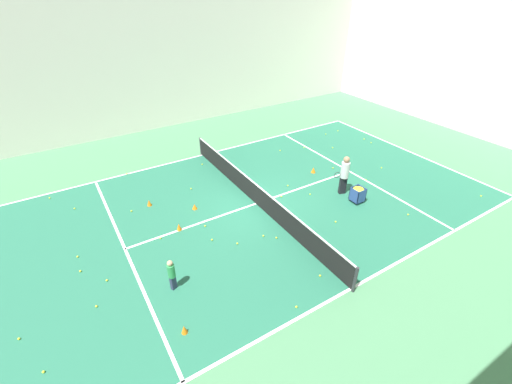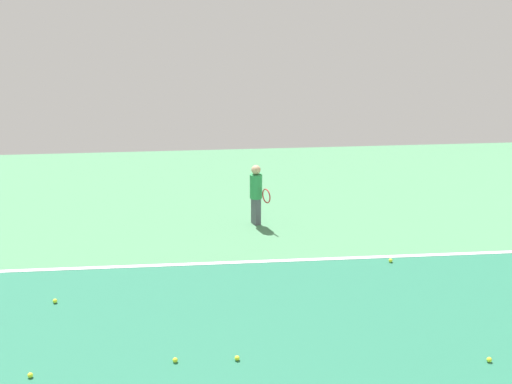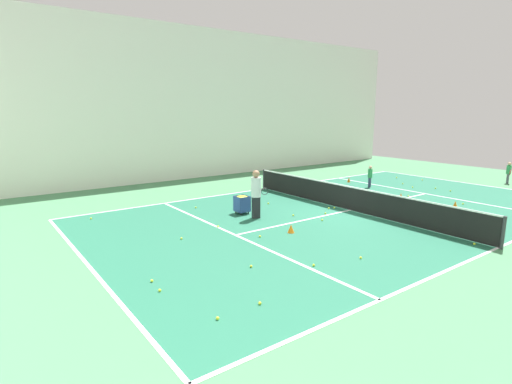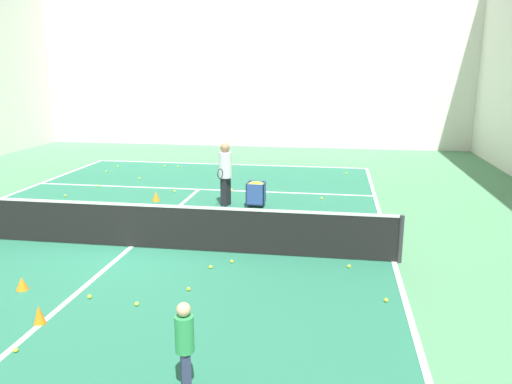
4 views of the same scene
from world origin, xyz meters
name	(u,v)px [view 3 (image 3 of 4)]	position (x,y,z in m)	size (l,w,h in m)	color
ground_plane	(349,210)	(0.00, 0.00, 0.00)	(34.78, 34.78, 0.00)	#477F56
court_playing_area	(349,210)	(0.00, 0.00, 0.00)	(11.34, 20.34, 0.00)	#23664C
line_baseline_near	(471,184)	(0.00, -10.17, 0.01)	(11.34, 0.10, 0.00)	white
line_baseline_far	(89,267)	(0.00, 10.17, 0.01)	(11.34, 0.10, 0.00)	white
line_sideline_left	(498,248)	(-5.67, 0.00, 0.01)	(0.10, 20.34, 0.00)	white
line_sideline_right	(265,189)	(5.67, 0.00, 0.01)	(0.10, 20.34, 0.00)	white
line_service_near	(426,194)	(0.00, -5.59, 0.01)	(11.34, 0.10, 0.00)	white
line_service_far	(235,235)	(0.00, 5.59, 0.01)	(11.34, 0.10, 0.00)	white
line_centre_service	(349,210)	(0.00, 0.00, 0.01)	(0.10, 11.18, 0.00)	white
hall_enclosure_right	(212,104)	(10.97, 0.00, 4.37)	(0.15, 31.08, 8.73)	silver
tennis_net	(350,198)	(0.00, 0.00, 0.52)	(11.64, 0.10, 1.00)	#2D2D33
player_near_baseline	(509,171)	(-1.12, -11.93, 0.69)	(0.41, 0.54, 1.20)	#4C4C56
coach_at_net	(256,191)	(1.31, 3.78, 1.06)	(0.47, 0.73, 1.84)	black
child_midcourt	(370,175)	(2.70, -4.72, 0.66)	(0.31, 0.31, 1.16)	#2D3351
ball_cart	(242,201)	(2.19, 3.83, 0.50)	(0.51, 0.51, 0.73)	#2D478C
training_cone_0	(291,229)	(-0.87, 3.94, 0.14)	(0.23, 0.23, 0.28)	orange
training_cone_1	(455,204)	(-2.30, -3.98, 0.14)	(0.20, 0.20, 0.28)	orange
training_cone_2	(407,204)	(-1.03, -2.42, 0.12)	(0.21, 0.21, 0.24)	orange
training_cone_3	(401,196)	(-0.02, -3.51, 0.15)	(0.19, 0.19, 0.30)	orange
training_cone_4	(349,180)	(4.39, -5.04, 0.14)	(0.18, 0.18, 0.28)	orange
tennis_ball_0	(329,198)	(2.05, -0.94, 0.04)	(0.07, 0.07, 0.07)	yellow
tennis_ball_1	(196,207)	(4.05, 4.90, 0.04)	(0.07, 0.07, 0.07)	yellow
tennis_ball_2	(450,191)	(-0.43, -7.11, 0.04)	(0.07, 0.07, 0.07)	yellow
tennis_ball_4	(283,190)	(4.75, -0.47, 0.04)	(0.07, 0.07, 0.07)	yellow
tennis_ball_5	(218,226)	(1.11, 5.59, 0.04)	(0.07, 0.07, 0.07)	yellow
tennis_ball_6	(334,208)	(0.57, 0.27, 0.04)	(0.07, 0.07, 0.07)	yellow
tennis_ball_7	(413,187)	(1.27, -6.47, 0.04)	(0.07, 0.07, 0.07)	yellow
tennis_ball_8	(268,203)	(2.84, 2.00, 0.04)	(0.07, 0.07, 0.07)	yellow
tennis_ball_9	(91,218)	(4.85, 8.90, 0.04)	(0.07, 0.07, 0.07)	yellow
tennis_ball_10	(181,238)	(0.64, 7.22, 0.04)	(0.07, 0.07, 0.07)	yellow
tennis_ball_11	(367,196)	(1.23, -2.70, 0.04)	(0.07, 0.07, 0.07)	yellow
tennis_ball_12	(314,265)	(-3.45, 5.41, 0.04)	(0.07, 0.07, 0.07)	yellow
tennis_ball_13	(403,184)	(2.19, -6.96, 0.04)	(0.07, 0.07, 0.07)	yellow
tennis_ball_14	(397,178)	(3.61, -8.46, 0.04)	(0.07, 0.07, 0.07)	yellow
tennis_ball_15	(318,198)	(2.40, -0.58, 0.04)	(0.07, 0.07, 0.07)	yellow
tennis_ball_16	(435,215)	(-2.61, -1.94, 0.04)	(0.07, 0.07, 0.07)	yellow
tennis_ball_17	(325,213)	(0.15, 1.24, 0.04)	(0.07, 0.07, 0.07)	yellow
tennis_ball_18	(361,258)	(-3.83, 3.98, 0.04)	(0.07, 0.07, 0.07)	yellow
tennis_ball_19	(322,220)	(-0.46, 2.05, 0.04)	(0.07, 0.07, 0.07)	yellow
tennis_ball_20	(260,303)	(-4.29, 7.81, 0.04)	(0.07, 0.07, 0.07)	yellow
tennis_ball_21	(293,215)	(0.68, 2.46, 0.04)	(0.07, 0.07, 0.07)	yellow
tennis_ball_22	(382,200)	(0.32, -2.57, 0.04)	(0.07, 0.07, 0.07)	yellow
tennis_ball_23	(408,196)	(0.11, -4.30, 0.04)	(0.07, 0.07, 0.07)	yellow
tennis_ball_25	(296,185)	(5.34, -1.90, 0.04)	(0.07, 0.07, 0.07)	yellow
tennis_ball_26	(346,196)	(1.91, -2.00, 0.04)	(0.07, 0.07, 0.07)	yellow
tennis_ball_27	(463,204)	(-2.24, -4.77, 0.04)	(0.07, 0.07, 0.07)	yellow
tennis_ball_28	(422,180)	(2.22, -8.95, 0.04)	(0.07, 0.07, 0.07)	yellow
tennis_ball_29	(218,318)	(-4.30, 8.85, 0.04)	(0.07, 0.07, 0.07)	yellow
tennis_ball_30	(435,188)	(0.38, -7.14, 0.04)	(0.07, 0.07, 0.07)	yellow
tennis_ball_31	(260,236)	(-0.66, 5.08, 0.04)	(0.07, 0.07, 0.07)	yellow
tennis_ball_32	(251,266)	(-2.54, 6.78, 0.04)	(0.07, 0.07, 0.07)	yellow
tennis_ball_33	(474,244)	(-5.12, 0.26, 0.04)	(0.07, 0.07, 0.07)	yellow
tennis_ball_36	(152,281)	(-1.87, 9.21, 0.04)	(0.07, 0.07, 0.07)	yellow
tennis_ball_37	(329,208)	(0.65, 0.52, 0.04)	(0.07, 0.07, 0.07)	yellow
tennis_ball_38	(160,290)	(-2.46, 9.27, 0.04)	(0.07, 0.07, 0.07)	yellow
tennis_ball_39	(469,235)	(-4.59, -0.49, 0.04)	(0.07, 0.07, 0.07)	yellow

